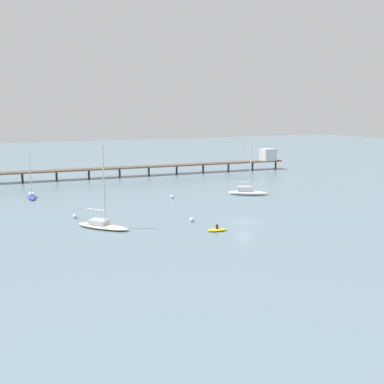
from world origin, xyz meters
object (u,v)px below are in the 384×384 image
pier (180,163)px  sailboat_blue (32,195)px  sailboat_white (247,191)px  dinghy_yellow (217,230)px  sailboat_cream (102,224)px  mooring_buoy_near (75,216)px  mooring_buoy_mid (192,220)px  mooring_buoy_outer (172,196)px

pier → sailboat_blue: 43.37m
pier → sailboat_white: sailboat_white is taller
sailboat_blue → dinghy_yellow: 41.73m
pier → sailboat_cream: size_ratio=7.29×
sailboat_white → mooring_buoy_near: 35.12m
sailboat_cream → dinghy_yellow: size_ratio=4.04×
sailboat_white → mooring_buoy_near: bearing=-172.6°
pier → mooring_buoy_mid: 51.74m
sailboat_cream → mooring_buoy_mid: bearing=-9.7°
dinghy_yellow → sailboat_blue: bearing=119.6°
mooring_buoy_outer → mooring_buoy_mid: mooring_buoy_outer is taller
mooring_buoy_mid → sailboat_white: bearing=36.6°
sailboat_white → sailboat_cream: sailboat_cream is taller
mooring_buoy_near → sailboat_blue: bearing=102.0°
sailboat_blue → mooring_buoy_outer: 27.14m
sailboat_blue → dinghy_yellow: size_ratio=2.84×
mooring_buoy_near → mooring_buoy_mid: size_ratio=1.04×
pier → mooring_buoy_outer: size_ratio=125.98×
sailboat_blue → mooring_buoy_mid: (19.72, -30.11, -0.22)m
dinghy_yellow → sailboat_white: bearing=48.0°
pier → mooring_buoy_mid: pier is taller
sailboat_blue → mooring_buoy_near: 20.67m
pier → dinghy_yellow: pier is taller
dinghy_yellow → mooring_buoy_near: dinghy_yellow is taller
mooring_buoy_near → mooring_buoy_outer: (19.95, 8.07, -0.01)m
mooring_buoy_outer → sailboat_cream: bearing=-138.3°
mooring_buoy_outer → mooring_buoy_mid: 18.52m
sailboat_white → mooring_buoy_mid: sailboat_white is taller
pier → sailboat_cream: (-32.93, -45.49, -2.26)m
mooring_buoy_near → mooring_buoy_mid: mooring_buoy_near is taller
pier → sailboat_white: size_ratio=8.08×
pier → dinghy_yellow: bearing=-109.4°
sailboat_white → pier: bearing=89.3°
dinghy_yellow → mooring_buoy_outer: 24.43m
pier → sailboat_white: 33.37m
sailboat_blue → mooring_buoy_near: size_ratio=11.91×
sailboat_blue → mooring_buoy_near: sailboat_blue is taller
sailboat_cream → mooring_buoy_near: 8.01m
sailboat_white → mooring_buoy_outer: sailboat_white is taller
mooring_buoy_near → mooring_buoy_mid: (15.42, -9.89, -0.01)m
sailboat_blue → mooring_buoy_near: (4.31, -20.22, -0.21)m
sailboat_white → mooring_buoy_near: size_ratio=15.32×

